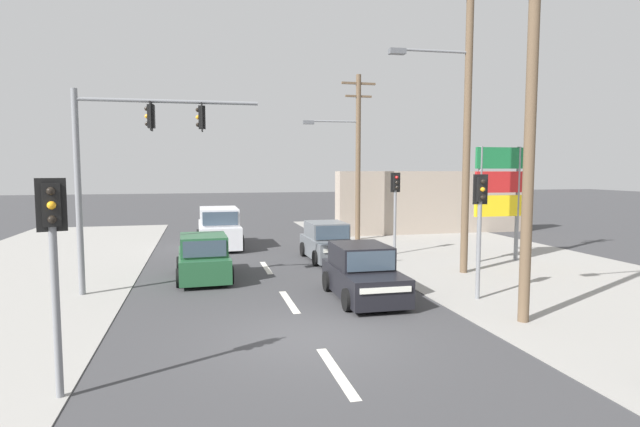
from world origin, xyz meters
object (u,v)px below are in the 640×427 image
object	(u,v)px
pedestal_signal_far_median	(395,199)
suv_oncoming_near	(219,229)
utility_pole_background_right	(355,152)
utility_pole_foreground_right	(527,81)
pedestal_signal_right_kerb	(480,215)
hatchback_crossing_left	(328,243)
utility_pole_midground_right	(464,111)
hatchback_receding_far	(203,258)
pedestal_signal_left_kerb	(53,251)
hatchback_oncoming_mid	(363,274)
traffic_signal_mast	(124,154)
shopping_plaza_sign	(499,187)

from	to	relation	value
pedestal_signal_far_median	suv_oncoming_near	distance (m)	8.46
utility_pole_background_right	utility_pole_foreground_right	bearing A→B (deg)	-91.70
pedestal_signal_right_kerb	hatchback_crossing_left	distance (m)	7.79
utility_pole_midground_right	hatchback_crossing_left	bearing A→B (deg)	136.59
suv_oncoming_near	hatchback_crossing_left	bearing A→B (deg)	-45.92
utility_pole_foreground_right	pedestal_signal_far_median	distance (m)	10.42
pedestal_signal_far_median	hatchback_receding_far	bearing A→B (deg)	-159.23
utility_pole_background_right	pedestal_signal_left_kerb	size ratio (longest dim) A/B	2.40
utility_pole_foreground_right	utility_pole_midground_right	world-z (taller)	utility_pole_foreground_right
pedestal_signal_far_median	hatchback_receding_far	world-z (taller)	pedestal_signal_far_median
hatchback_oncoming_mid	pedestal_signal_right_kerb	bearing A→B (deg)	-16.79
pedestal_signal_far_median	traffic_signal_mast	bearing A→B (deg)	-156.24
utility_pole_midground_right	pedestal_signal_right_kerb	world-z (taller)	utility_pole_midground_right
traffic_signal_mast	hatchback_receding_far	bearing A→B (deg)	33.65
utility_pole_foreground_right	hatchback_crossing_left	bearing A→B (deg)	104.33
traffic_signal_mast	utility_pole_midground_right	bearing A→B (deg)	1.55
utility_pole_foreground_right	hatchback_oncoming_mid	distance (m)	6.61
shopping_plaza_sign	hatchback_receding_far	distance (m)	11.77
utility_pole_midground_right	pedestal_signal_right_kerb	xyz separation A→B (m)	(-1.37, -3.42, -3.31)
utility_pole_foreground_right	pedestal_signal_left_kerb	size ratio (longest dim) A/B	3.02
utility_pole_background_right	pedestal_signal_left_kerb	xyz separation A→B (m)	(-10.13, -16.34, -2.21)
shopping_plaza_sign	pedestal_signal_far_median	bearing A→B (deg)	143.25
utility_pole_foreground_right	shopping_plaza_sign	size ratio (longest dim) A/B	2.33
utility_pole_midground_right	shopping_plaza_sign	size ratio (longest dim) A/B	2.33
utility_pole_midground_right	traffic_signal_mast	distance (m)	11.25
pedestal_signal_right_kerb	pedestal_signal_left_kerb	distance (m)	10.66
traffic_signal_mast	hatchback_receding_far	world-z (taller)	traffic_signal_mast
utility_pole_foreground_right	traffic_signal_mast	xyz separation A→B (m)	(-9.57, 5.29, -1.59)
utility_pole_midground_right	utility_pole_background_right	distance (m)	9.10
utility_pole_midground_right	pedestal_signal_far_median	distance (m)	5.45
utility_pole_background_right	suv_oncoming_near	xyz separation A→B (m)	(-7.04, -0.87, -3.74)
utility_pole_foreground_right	suv_oncoming_near	distance (m)	15.95
shopping_plaza_sign	hatchback_oncoming_mid	distance (m)	8.55
hatchback_crossing_left	hatchback_oncoming_mid	distance (m)	6.23
utility_pole_midground_right	hatchback_receding_far	size ratio (longest dim) A/B	2.90
utility_pole_foreground_right	pedestal_signal_far_median	xyz separation A→B (m)	(0.77, 9.85, -3.32)
utility_pole_midground_right	pedestal_signal_right_kerb	bearing A→B (deg)	-111.82
utility_pole_background_right	pedestal_signal_far_median	size ratio (longest dim) A/B	2.40
utility_pole_midground_right	hatchback_oncoming_mid	distance (m)	7.18
pedestal_signal_right_kerb	suv_oncoming_near	distance (m)	13.46
utility_pole_foreground_right	traffic_signal_mast	distance (m)	11.05
suv_oncoming_near	pedestal_signal_right_kerb	bearing A→B (deg)	-59.43
pedestal_signal_far_median	hatchback_crossing_left	xyz separation A→B (m)	(-3.15, -0.52, -1.71)
shopping_plaza_sign	pedestal_signal_right_kerb	bearing A→B (deg)	-127.62
utility_pole_midground_right	suv_oncoming_near	size ratio (longest dim) A/B	2.35
utility_pole_midground_right	pedestal_signal_far_median	bearing A→B (deg)	100.56
pedestal_signal_right_kerb	suv_oncoming_near	world-z (taller)	pedestal_signal_right_kerb
hatchback_receding_far	suv_oncoming_near	size ratio (longest dim) A/B	0.81
pedestal_signal_left_kerb	suv_oncoming_near	world-z (taller)	pedestal_signal_left_kerb
utility_pole_background_right	suv_oncoming_near	bearing A→B (deg)	-172.96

